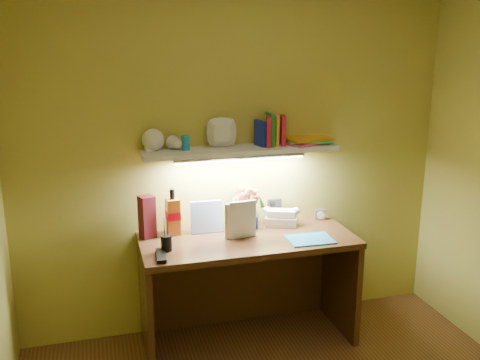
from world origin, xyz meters
The scene contains 13 objects.
desk centered at (0.00, 1.20, 0.38)m, with size 1.40×0.60×0.75m, color #351E0E.
flower_bouquet centered at (0.04, 1.39, 0.90)m, with size 0.19×0.19×0.30m, color #050E35, non-canonical shape.
telephone centered at (0.29, 1.38, 0.81)m, with size 0.21×0.16×0.13m, color #F1E4C8, non-canonical shape.
desk_clock centered at (0.60, 1.41, 0.79)m, with size 0.07×0.04×0.07m, color #ACACB1.
whisky_bottle centered at (-0.46, 1.39, 0.91)m, with size 0.08×0.08×0.31m, color #A04F16, non-canonical shape.
whisky_box centered at (-0.63, 1.39, 0.89)m, with size 0.09×0.09×0.28m, color #5B141C.
pen_cup centered at (-0.54, 1.13, 0.83)m, with size 0.07×0.07×0.17m, color black.
art_card centered at (-0.24, 1.38, 0.86)m, with size 0.21×0.04×0.21m, color white, non-canonical shape.
tv_remote centered at (-0.59, 1.03, 0.76)m, with size 0.06×0.20×0.02m, color black.
blue_folder centered at (0.37, 1.05, 0.75)m, with size 0.29×0.21×0.01m, color #1F8ED3.
desk_book_a centered at (-0.15, 1.22, 0.87)m, with size 0.18×0.02×0.24m, color silver.
desk_book_b centered at (-0.13, 1.20, 0.88)m, with size 0.18×0.02×0.25m, color white.
wall_shelf centered at (0.01, 1.39, 1.34)m, with size 1.33×0.37×0.25m.
Camera 1 is at (-0.94, -1.94, 2.02)m, focal length 40.00 mm.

